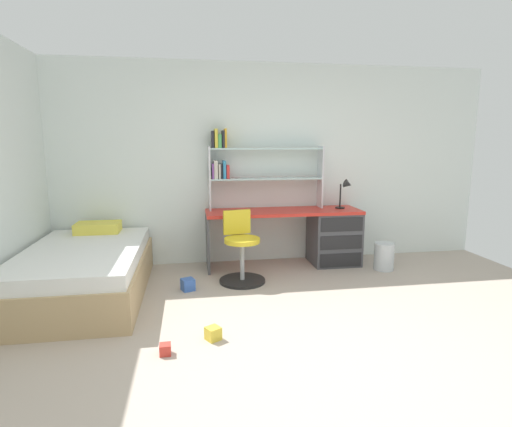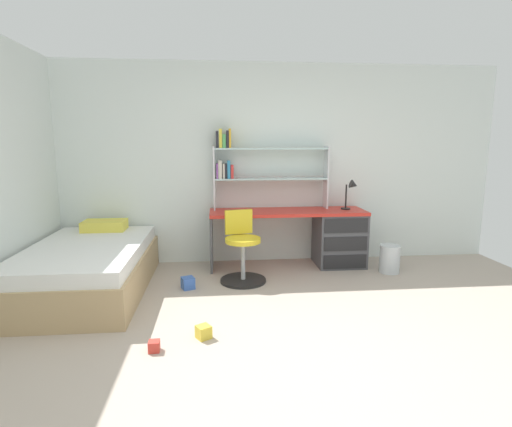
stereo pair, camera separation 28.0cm
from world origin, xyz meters
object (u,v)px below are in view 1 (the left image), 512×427
at_px(bookshelf_hutch, 249,164).
at_px(bed_platform, 85,272).
at_px(swivel_chair, 241,254).
at_px(toy_block_yellow_2, 213,333).
at_px(toy_block_red_0, 165,349).
at_px(waste_bin, 384,256).
at_px(desk_lamp, 346,189).
at_px(toy_block_blue_1, 188,285).
at_px(desk, 322,234).

relative_size(bookshelf_hutch, bed_platform, 0.74).
relative_size(swivel_chair, toy_block_yellow_2, 7.59).
relative_size(swivel_chair, bed_platform, 0.41).
xyz_separation_m(swivel_chair, toy_block_red_0, (-0.77, -1.52, -0.28)).
distance_m(bed_platform, waste_bin, 3.46).
bearing_deg(desk_lamp, waste_bin, -43.57).
bearing_deg(swivel_chair, toy_block_blue_1, -161.83).
height_order(bookshelf_hutch, desk_lamp, bookshelf_hutch).
height_order(toy_block_red_0, toy_block_blue_1, toy_block_blue_1).
xyz_separation_m(desk_lamp, toy_block_red_0, (-2.19, -2.02, -0.93)).
bearing_deg(toy_block_yellow_2, waste_bin, 33.91).
bearing_deg(bookshelf_hutch, swivel_chair, -105.29).
bearing_deg(toy_block_red_0, swivel_chair, 63.26).
bearing_deg(waste_bin, desk, 151.50).
height_order(desk, toy_block_yellow_2, desk).
distance_m(bookshelf_hutch, desk_lamp, 1.29).
height_order(bed_platform, toy_block_blue_1, bed_platform).
bearing_deg(desk, toy_block_blue_1, -157.57).
distance_m(bookshelf_hutch, waste_bin, 2.05).
height_order(bed_platform, toy_block_yellow_2, bed_platform).
height_order(desk_lamp, toy_block_blue_1, desk_lamp).
relative_size(bookshelf_hutch, swivel_chair, 1.82).
distance_m(desk, swivel_chair, 1.23).
bearing_deg(toy_block_blue_1, toy_block_red_0, -97.01).
bearing_deg(desk_lamp, bookshelf_hutch, 172.10).
distance_m(waste_bin, toy_block_blue_1, 2.43).
relative_size(desk, desk_lamp, 5.09).
bearing_deg(toy_block_blue_1, bookshelf_hutch, 47.86).
xyz_separation_m(swivel_chair, toy_block_blue_1, (-0.60, -0.20, -0.26)).
bearing_deg(desk, toy_block_red_0, -132.77).
distance_m(swivel_chair, toy_block_blue_1, 0.68).
bearing_deg(desk, waste_bin, -28.50).
xyz_separation_m(bookshelf_hutch, toy_block_red_0, (-0.95, -2.19, -1.26)).
height_order(bed_platform, toy_block_red_0, bed_platform).
distance_m(bed_platform, toy_block_yellow_2, 1.72).
bearing_deg(waste_bin, bed_platform, -174.78).
distance_m(swivel_chair, toy_block_yellow_2, 1.43).
distance_m(swivel_chair, toy_block_red_0, 1.73).
bearing_deg(toy_block_blue_1, toy_block_yellow_2, -79.91).
xyz_separation_m(desk, toy_block_red_0, (-1.88, -2.03, -0.36)).
bearing_deg(toy_block_blue_1, swivel_chair, 18.17).
bearing_deg(toy_block_blue_1, bed_platform, 179.00).
bearing_deg(bed_platform, desk_lamp, 12.52).
height_order(swivel_chair, waste_bin, swivel_chair).
bearing_deg(waste_bin, swivel_chair, -175.70).
height_order(swivel_chair, toy_block_blue_1, swivel_chair).
relative_size(bookshelf_hutch, toy_block_blue_1, 11.49).
relative_size(desk, toy_block_red_0, 23.44).
xyz_separation_m(bed_platform, toy_block_yellow_2, (1.24, -1.17, -0.20)).
distance_m(desk, waste_bin, 0.82).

